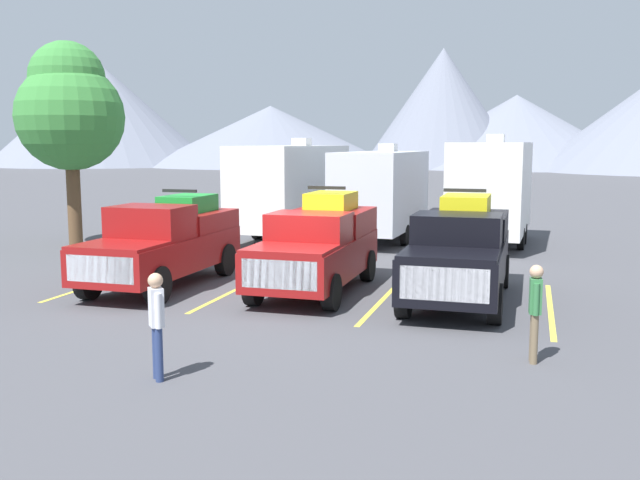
{
  "coord_description": "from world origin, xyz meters",
  "views": [
    {
      "loc": [
        5.14,
        -15.24,
        3.66
      ],
      "look_at": [
        0.0,
        1.94,
        1.2
      ],
      "focal_mm": 39.57,
      "sensor_mm": 36.0,
      "label": 1
    }
  ],
  "objects_px": {
    "pickup_truck_b": "(318,245)",
    "person_a": "(535,307)",
    "pickup_truck_a": "(166,241)",
    "camper_trailer_b": "(381,190)",
    "person_b": "(157,319)",
    "camper_trailer_c": "(492,187)",
    "camper_trailer_a": "(292,186)",
    "pickup_truck_c": "(460,250)"
  },
  "relations": [
    {
      "from": "pickup_truck_a",
      "to": "camper_trailer_b",
      "type": "height_order",
      "value": "camper_trailer_b"
    },
    {
      "from": "pickup_truck_c",
      "to": "camper_trailer_c",
      "type": "xyz_separation_m",
      "value": [
        0.19,
        9.36,
        0.93
      ]
    },
    {
      "from": "pickup_truck_b",
      "to": "camper_trailer_b",
      "type": "xyz_separation_m",
      "value": [
        -0.3,
        9.15,
        0.78
      ]
    },
    {
      "from": "camper_trailer_b",
      "to": "camper_trailer_c",
      "type": "relative_size",
      "value": 1.01
    },
    {
      "from": "camper_trailer_c",
      "to": "person_b",
      "type": "xyz_separation_m",
      "value": [
        -4.12,
        -16.53,
        -1.12
      ]
    },
    {
      "from": "person_b",
      "to": "person_a",
      "type": "bearing_deg",
      "value": 24.94
    },
    {
      "from": "camper_trailer_b",
      "to": "camper_trailer_c",
      "type": "distance_m",
      "value": 3.99
    },
    {
      "from": "pickup_truck_b",
      "to": "camper_trailer_a",
      "type": "bearing_deg",
      "value": 112.67
    },
    {
      "from": "pickup_truck_a",
      "to": "camper_trailer_c",
      "type": "xyz_separation_m",
      "value": [
        7.67,
        9.81,
        0.95
      ]
    },
    {
      "from": "pickup_truck_b",
      "to": "camper_trailer_c",
      "type": "bearing_deg",
      "value": 68.35
    },
    {
      "from": "pickup_truck_a",
      "to": "camper_trailer_a",
      "type": "bearing_deg",
      "value": 89.37
    },
    {
      "from": "pickup_truck_c",
      "to": "pickup_truck_a",
      "type": "bearing_deg",
      "value": -176.54
    },
    {
      "from": "pickup_truck_a",
      "to": "camper_trailer_c",
      "type": "bearing_deg",
      "value": 52.0
    },
    {
      "from": "camper_trailer_a",
      "to": "person_b",
      "type": "xyz_separation_m",
      "value": [
        3.44,
        -16.49,
        -1.06
      ]
    },
    {
      "from": "pickup_truck_b",
      "to": "person_a",
      "type": "relative_size",
      "value": 3.16
    },
    {
      "from": "camper_trailer_a",
      "to": "camper_trailer_b",
      "type": "distance_m",
      "value": 3.58
    },
    {
      "from": "person_b",
      "to": "camper_trailer_a",
      "type": "bearing_deg",
      "value": 101.79
    },
    {
      "from": "camper_trailer_b",
      "to": "person_a",
      "type": "xyz_separation_m",
      "value": [
        5.48,
        -13.77,
        -0.97
      ]
    },
    {
      "from": "camper_trailer_c",
      "to": "camper_trailer_b",
      "type": "bearing_deg",
      "value": -177.8
    },
    {
      "from": "pickup_truck_b",
      "to": "camper_trailer_a",
      "type": "height_order",
      "value": "camper_trailer_a"
    },
    {
      "from": "pickup_truck_a",
      "to": "camper_trailer_a",
      "type": "height_order",
      "value": "camper_trailer_a"
    },
    {
      "from": "camper_trailer_b",
      "to": "person_b",
      "type": "xyz_separation_m",
      "value": [
        -0.13,
        -16.38,
        -0.95
      ]
    },
    {
      "from": "person_b",
      "to": "pickup_truck_b",
      "type": "bearing_deg",
      "value": 86.64
    },
    {
      "from": "person_a",
      "to": "pickup_truck_a",
      "type": "bearing_deg",
      "value": 155.81
    },
    {
      "from": "pickup_truck_a",
      "to": "pickup_truck_c",
      "type": "xyz_separation_m",
      "value": [
        7.47,
        0.45,
        0.03
      ]
    },
    {
      "from": "pickup_truck_a",
      "to": "camper_trailer_a",
      "type": "distance_m",
      "value": 9.81
    },
    {
      "from": "camper_trailer_a",
      "to": "pickup_truck_a",
      "type": "bearing_deg",
      "value": -90.63
    },
    {
      "from": "pickup_truck_a",
      "to": "camper_trailer_b",
      "type": "relative_size",
      "value": 0.75
    },
    {
      "from": "pickup_truck_a",
      "to": "person_b",
      "type": "relative_size",
      "value": 3.24
    },
    {
      "from": "pickup_truck_c",
      "to": "person_a",
      "type": "bearing_deg",
      "value": -69.75
    },
    {
      "from": "camper_trailer_b",
      "to": "camper_trailer_c",
      "type": "bearing_deg",
      "value": 2.2
    },
    {
      "from": "camper_trailer_c",
      "to": "person_a",
      "type": "xyz_separation_m",
      "value": [
        1.49,
        -13.92,
        -1.14
      ]
    },
    {
      "from": "pickup_truck_a",
      "to": "camper_trailer_b",
      "type": "distance_m",
      "value": 10.36
    },
    {
      "from": "pickup_truck_b",
      "to": "camper_trailer_b",
      "type": "relative_size",
      "value": 0.71
    },
    {
      "from": "pickup_truck_a",
      "to": "pickup_truck_b",
      "type": "bearing_deg",
      "value": 7.33
    },
    {
      "from": "camper_trailer_a",
      "to": "person_a",
      "type": "bearing_deg",
      "value": -56.9
    },
    {
      "from": "camper_trailer_c",
      "to": "pickup_truck_a",
      "type": "bearing_deg",
      "value": -128.0
    },
    {
      "from": "pickup_truck_a",
      "to": "camper_trailer_c",
      "type": "relative_size",
      "value": 0.75
    },
    {
      "from": "camper_trailer_a",
      "to": "pickup_truck_c",
      "type": "bearing_deg",
      "value": -51.67
    },
    {
      "from": "camper_trailer_c",
      "to": "person_a",
      "type": "distance_m",
      "value": 14.05
    },
    {
      "from": "pickup_truck_c",
      "to": "person_a",
      "type": "relative_size",
      "value": 3.41
    },
    {
      "from": "pickup_truck_c",
      "to": "person_b",
      "type": "height_order",
      "value": "pickup_truck_c"
    }
  ]
}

